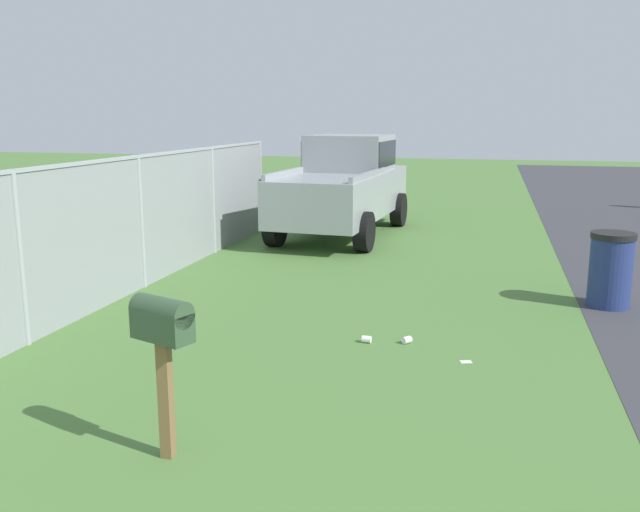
# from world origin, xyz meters

# --- Properties ---
(mailbox) EXTENTS (0.35, 0.51, 1.24)m
(mailbox) POSITION_xyz_m (4.09, 1.39, 0.98)
(mailbox) COLOR brown
(mailbox) RESTS_ON ground
(pickup_truck) EXTENTS (4.92, 2.31, 2.09)m
(pickup_truck) POSITION_xyz_m (13.91, 2.16, 1.10)
(pickup_truck) COLOR #93999E
(pickup_truck) RESTS_ON ground
(trash_bin) EXTENTS (0.57, 0.57, 1.00)m
(trash_bin) POSITION_xyz_m (9.26, -2.46, 0.51)
(trash_bin) COLOR navy
(trash_bin) RESTS_ON ground
(fence_section) EXTENTS (13.38, 0.07, 1.96)m
(fence_section) POSITION_xyz_m (7.36, 4.07, 1.05)
(fence_section) COLOR #9EA3A8
(fence_section) RESTS_ON ground
(litter_cup_far_scatter) EXTENTS (0.09, 0.10, 0.08)m
(litter_cup_far_scatter) POSITION_xyz_m (7.02, 0.41, 0.04)
(litter_cup_far_scatter) COLOR white
(litter_cup_far_scatter) RESTS_ON ground
(litter_cup_midfield_a) EXTENTS (0.13, 0.13, 0.08)m
(litter_cup_midfield_a) POSITION_xyz_m (7.10, -0.03, 0.04)
(litter_cup_midfield_a) COLOR white
(litter_cup_midfield_a) RESTS_ON ground
(litter_wrapper_near_hydrant) EXTENTS (0.11, 0.14, 0.01)m
(litter_wrapper_near_hydrant) POSITION_xyz_m (6.67, -0.70, 0.00)
(litter_wrapper_near_hydrant) COLOR silver
(litter_wrapper_near_hydrant) RESTS_ON ground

